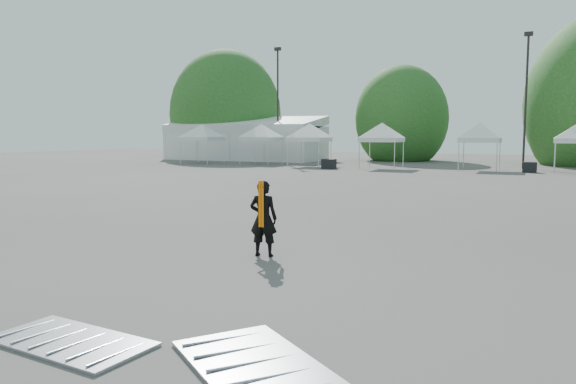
% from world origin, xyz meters
% --- Properties ---
extents(ground, '(120.00, 120.00, 0.00)m').
position_xyz_m(ground, '(0.00, 0.00, 0.00)').
color(ground, '#474442').
rests_on(ground, ground).
extents(marquee, '(15.00, 6.25, 4.23)m').
position_xyz_m(marquee, '(-22.00, 35.00, 1.97)').
color(marquee, silver).
rests_on(marquee, ground).
extents(light_pole_west, '(0.60, 0.25, 10.30)m').
position_xyz_m(light_pole_west, '(-18.00, 34.00, 5.77)').
color(light_pole_west, black).
rests_on(light_pole_west, ground).
extents(light_pole_east, '(0.60, 0.25, 9.80)m').
position_xyz_m(light_pole_east, '(3.00, 32.00, 5.52)').
color(light_pole_east, black).
rests_on(light_pole_east, ground).
extents(tree_far_w, '(4.80, 4.80, 7.30)m').
position_xyz_m(tree_far_w, '(-26.00, 38.00, 4.54)').
color(tree_far_w, '#382314').
rests_on(tree_far_w, ground).
extents(tree_mid_w, '(4.16, 4.16, 6.33)m').
position_xyz_m(tree_mid_w, '(-8.00, 40.00, 3.93)').
color(tree_mid_w, '#382314').
rests_on(tree_mid_w, ground).
extents(tent_a, '(4.08, 4.08, 3.88)m').
position_xyz_m(tent_a, '(-22.30, 28.04, 3.06)').
color(tent_a, silver).
rests_on(tent_a, ground).
extents(tent_b, '(3.98, 3.98, 3.88)m').
position_xyz_m(tent_b, '(-17.09, 28.97, 3.06)').
color(tent_b, silver).
rests_on(tent_b, ground).
extents(tent_c, '(3.96, 3.96, 3.88)m').
position_xyz_m(tent_c, '(-12.34, 28.07, 3.06)').
color(tent_c, silver).
rests_on(tent_c, ground).
extents(tent_d, '(3.94, 3.94, 3.88)m').
position_xyz_m(tent_d, '(-6.43, 27.60, 3.06)').
color(tent_d, silver).
rests_on(tent_d, ground).
extents(tent_e, '(3.76, 3.76, 3.88)m').
position_xyz_m(tent_e, '(0.32, 28.41, 3.06)').
color(tent_e, silver).
rests_on(tent_e, ground).
extents(man, '(0.64, 0.48, 1.60)m').
position_xyz_m(man, '(-0.64, -2.27, 0.80)').
color(man, black).
rests_on(man, ground).
extents(barrier_left, '(2.12, 1.20, 0.06)m').
position_xyz_m(barrier_left, '(-0.51, -7.66, 0.03)').
color(barrier_left, '#9B9DA2').
rests_on(barrier_left, ground).
extents(barrier_mid, '(2.75, 2.51, 0.08)m').
position_xyz_m(barrier_mid, '(2.04, -7.45, 0.04)').
color(barrier_mid, '#9B9DA2').
rests_on(barrier_mid, ground).
extents(crate_west, '(0.94, 0.75, 0.71)m').
position_xyz_m(crate_west, '(-9.69, 25.37, 0.35)').
color(crate_west, black).
rests_on(crate_west, ground).
extents(crate_mid, '(0.89, 0.70, 0.68)m').
position_xyz_m(crate_mid, '(3.59, 27.45, 0.34)').
color(crate_mid, black).
rests_on(crate_mid, ground).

